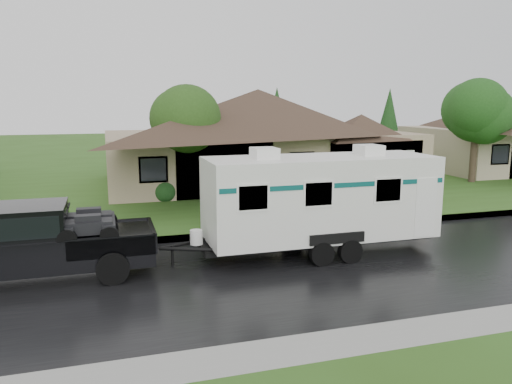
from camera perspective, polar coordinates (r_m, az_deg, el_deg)
ground at (r=17.61m, az=7.42°, el=-6.23°), size 140.00×140.00×0.00m
road at (r=15.90m, az=10.40°, el=-8.12°), size 140.00×8.00×0.01m
curb at (r=19.59m, az=4.73°, el=-4.27°), size 140.00×0.50×0.15m
lawn at (r=31.56m, az=-3.78°, el=1.27°), size 140.00×26.00×0.15m
house_main at (r=30.69m, az=0.85°, el=7.64°), size 19.44×10.80×6.90m
tree_left_green at (r=25.15m, az=-8.04°, el=8.22°), size 3.47×3.47×5.74m
tree_right_green at (r=33.14m, az=23.90°, el=8.16°), size 3.59×3.59×5.95m
shrub_row at (r=26.62m, az=3.20°, el=0.87°), size 13.60×1.00×1.00m
pickup_truck at (r=15.41m, az=-24.33°, el=-5.02°), size 6.45×2.45×2.15m
travel_trailer at (r=16.51m, az=7.37°, el=-0.58°), size 7.95×2.79×3.57m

